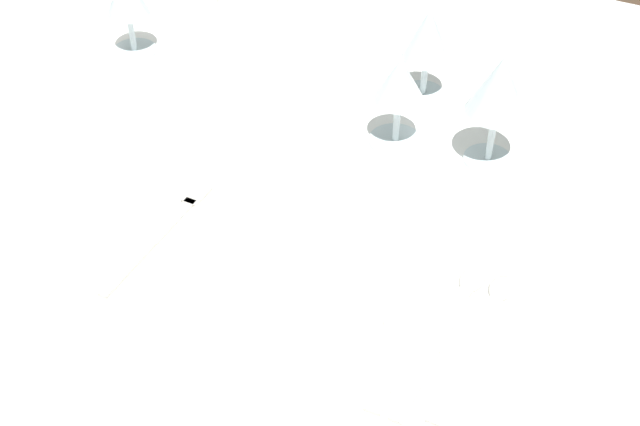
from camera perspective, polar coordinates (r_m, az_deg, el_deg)
dining_table at (r=1.21m, az=2.51°, el=0.73°), size 1.80×1.11×0.74m
dinner_plate at (r=0.98m, az=-3.02°, el=-4.78°), size 0.26×0.26×0.02m
fork_outer at (r=1.06m, az=-10.09°, el=-1.18°), size 0.03×0.21×0.00m
dinner_knife at (r=0.94m, az=5.71°, el=-7.70°), size 0.02×0.23×0.00m
spoon_soup at (r=0.96m, az=8.33°, el=-6.85°), size 0.03×0.23×0.01m
spoon_dessert at (r=0.96m, az=10.34°, el=-7.20°), size 0.03×0.22×0.01m
wine_glass_centre at (r=1.10m, az=11.43°, el=7.80°), size 0.08×0.08×0.16m
wine_glass_right at (r=1.22m, az=6.93°, el=11.08°), size 0.07×0.07×0.14m
wine_glass_far at (r=1.13m, az=5.10°, el=8.09°), size 0.07×0.07×0.13m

